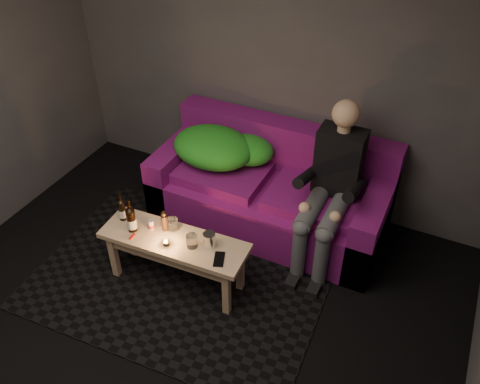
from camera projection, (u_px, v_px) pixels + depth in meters
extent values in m
plane|color=black|center=(141.00, 370.00, 3.45)|extent=(4.50, 4.50, 0.00)
plane|color=#494749|center=(276.00, 65.00, 4.24)|extent=(4.00, 0.00, 4.00)
cube|color=black|center=(181.00, 276.00, 4.11)|extent=(2.36, 1.77, 0.01)
cube|color=#7B1062|center=(269.00, 205.00, 4.51)|extent=(2.01, 0.91, 0.42)
cube|color=#7B1062|center=(286.00, 145.00, 4.49)|extent=(2.01, 0.22, 0.44)
cube|color=#7B1062|center=(181.00, 170.00, 4.76)|extent=(0.20, 0.91, 0.62)
cube|color=#7B1062|center=(371.00, 226.00, 4.14)|extent=(0.20, 0.91, 0.62)
cube|color=#7B1062|center=(224.00, 173.00, 4.47)|extent=(0.75, 0.60, 0.10)
cube|color=#7B1062|center=(315.00, 199.00, 4.18)|extent=(0.75, 0.60, 0.10)
ellipsoid|color=#2D8919|center=(213.00, 147.00, 4.42)|extent=(0.72, 0.56, 0.30)
ellipsoid|color=#2D8919|center=(249.00, 150.00, 4.44)|extent=(0.44, 0.36, 0.24)
ellipsoid|color=#2D8919|center=(198.00, 141.00, 4.63)|extent=(0.32, 0.26, 0.16)
cube|color=black|center=(339.00, 161.00, 3.99)|extent=(0.36, 0.22, 0.55)
sphere|color=#DCB089|center=(346.00, 114.00, 3.73)|extent=(0.21, 0.21, 0.21)
cylinder|color=#565962|center=(312.00, 208.00, 3.97)|extent=(0.14, 0.50, 0.14)
cylinder|color=#565962|center=(334.00, 215.00, 3.91)|extent=(0.14, 0.50, 0.14)
cylinder|color=#565962|center=(299.00, 253.00, 3.97)|extent=(0.11, 0.11, 0.51)
cylinder|color=#565962|center=(321.00, 261.00, 3.91)|extent=(0.11, 0.11, 0.51)
cube|color=black|center=(294.00, 278.00, 4.06)|extent=(0.09, 0.22, 0.06)
cube|color=black|center=(315.00, 286.00, 4.00)|extent=(0.09, 0.22, 0.06)
cube|color=tan|center=(174.00, 241.00, 3.81)|extent=(1.16, 0.42, 0.04)
cube|color=tan|center=(175.00, 248.00, 3.85)|extent=(1.01, 0.33, 0.10)
cube|color=tan|center=(114.00, 256.00, 4.01)|extent=(0.05, 0.05, 0.42)
cube|color=tan|center=(132.00, 235.00, 4.19)|extent=(0.05, 0.05, 0.42)
cube|color=tan|center=(227.00, 293.00, 3.71)|extent=(0.05, 0.05, 0.42)
cube|color=tan|center=(240.00, 269.00, 3.90)|extent=(0.05, 0.05, 0.42)
cylinder|color=black|center=(122.00, 210.00, 3.92)|extent=(0.06, 0.06, 0.17)
cylinder|color=white|center=(122.00, 213.00, 3.94)|extent=(0.06, 0.06, 0.07)
cone|color=black|center=(120.00, 201.00, 3.86)|extent=(0.06, 0.06, 0.03)
cylinder|color=black|center=(120.00, 198.00, 3.85)|extent=(0.02, 0.02, 0.08)
cylinder|color=black|center=(131.00, 220.00, 3.81)|extent=(0.07, 0.07, 0.20)
cylinder|color=white|center=(132.00, 223.00, 3.83)|extent=(0.07, 0.07, 0.08)
cone|color=black|center=(129.00, 209.00, 3.74)|extent=(0.07, 0.07, 0.03)
cylinder|color=black|center=(129.00, 205.00, 3.72)|extent=(0.03, 0.03, 0.09)
cylinder|color=silver|center=(151.00, 225.00, 3.85)|extent=(0.05, 0.05, 0.08)
cylinder|color=black|center=(165.00, 223.00, 3.83)|extent=(0.06, 0.06, 0.14)
cylinder|color=white|center=(173.00, 224.00, 3.85)|extent=(0.10, 0.10, 0.10)
cylinder|color=white|center=(166.00, 243.00, 3.73)|extent=(0.05, 0.05, 0.04)
sphere|color=orange|center=(166.00, 242.00, 3.73)|extent=(0.02, 0.02, 0.02)
cylinder|color=white|center=(192.00, 241.00, 3.70)|extent=(0.09, 0.09, 0.10)
cylinder|color=silver|center=(209.00, 240.00, 3.69)|extent=(0.10, 0.10, 0.13)
cube|color=black|center=(219.00, 259.00, 3.62)|extent=(0.12, 0.17, 0.01)
cube|color=#B4120B|center=(132.00, 236.00, 3.81)|extent=(0.02, 0.06, 0.01)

